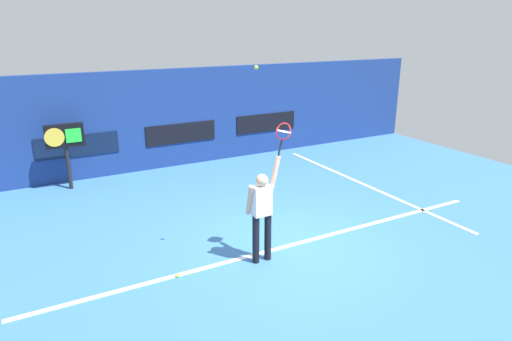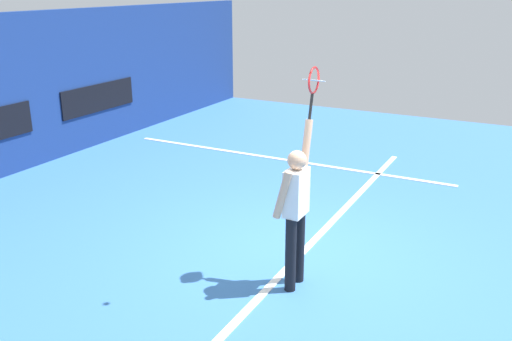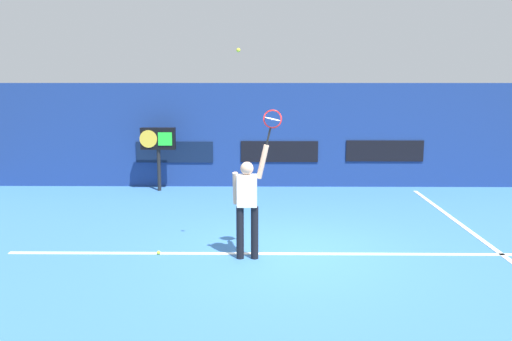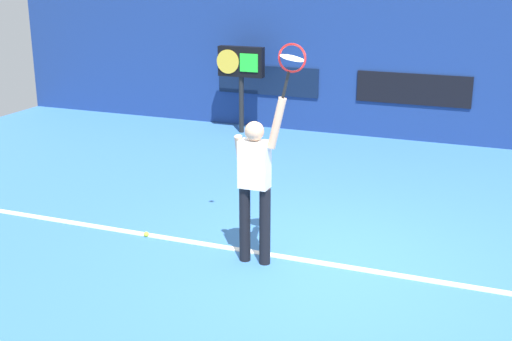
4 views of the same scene
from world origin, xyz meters
name	(u,v)px [view 2 (image 2 of 4)]	position (x,y,z in m)	size (l,w,h in m)	color
ground_plane	(297,255)	(0.00, 0.00, 0.00)	(18.00, 18.00, 0.00)	#3870B2
sponsor_banner_starboard	(99,98)	(3.00, 6.11, 1.04)	(2.20, 0.03, 0.60)	black
court_baseline	(300,255)	(0.00, -0.04, 0.01)	(10.00, 0.10, 0.01)	white
court_sideline	(281,159)	(3.75, 2.00, 0.01)	(0.10, 7.00, 0.01)	white
tennis_player	(296,207)	(-0.74, -0.28, 1.01)	(0.62, 0.31, 1.99)	black
tennis_racket	(314,83)	(-0.33, -0.28, 2.38)	(0.38, 0.27, 0.63)	black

